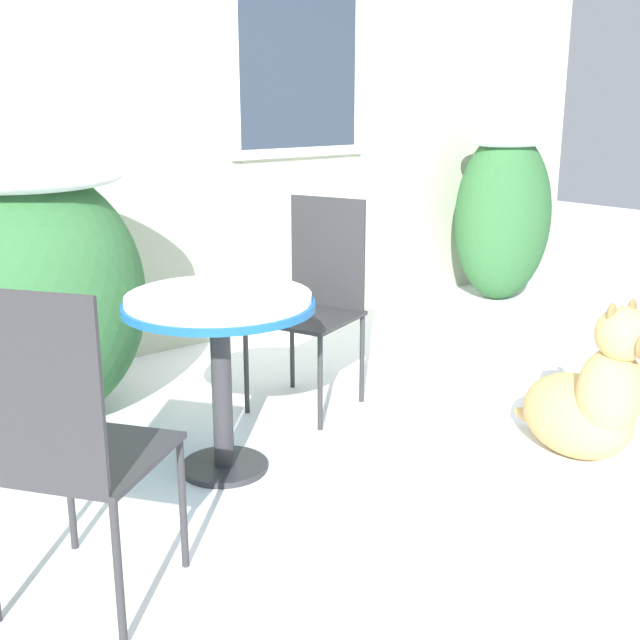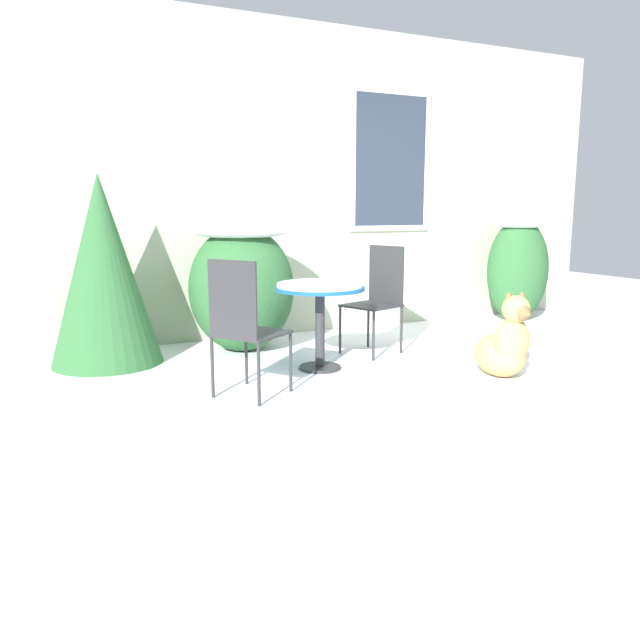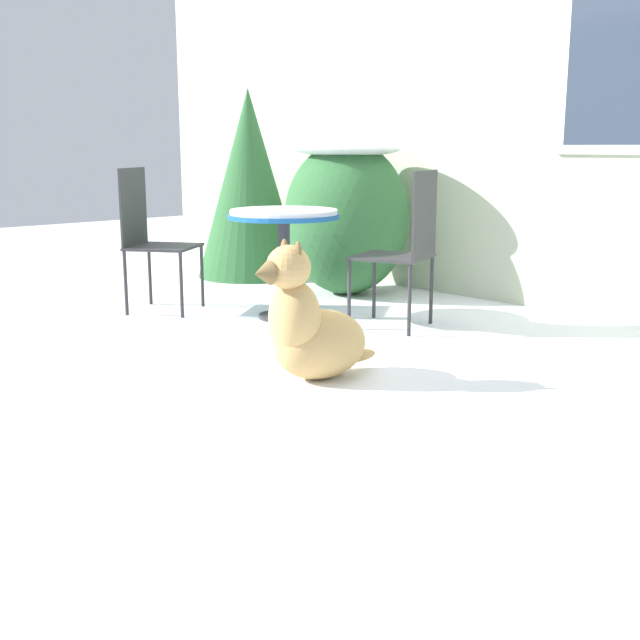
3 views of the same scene
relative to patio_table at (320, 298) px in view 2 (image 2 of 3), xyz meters
The scene contains 9 objects.
ground_plane 1.00m from the patio_table, 52.15° to the right, with size 16.00×16.00×0.00m, color white.
house_wall 1.95m from the patio_table, 71.22° to the left, with size 8.00×0.10×3.24m.
shrub_left 1.03m from the patio_table, 110.86° to the left, with size 1.00×0.94×1.19m.
shrub_middle 3.34m from the patio_table, 19.17° to the left, with size 0.76×0.64×1.23m.
evergreen_bush 1.89m from the patio_table, 148.50° to the left, with size 0.95×0.95×1.64m.
patio_table is the anchor object (origin of this frame).
patio_chair_near_table 0.84m from the patio_table, 24.70° to the left, with size 0.57×0.57×1.00m.
patio_chair_far_side 0.98m from the patio_table, 148.78° to the right, with size 0.61×0.61×1.00m.
dog 1.54m from the patio_table, 35.92° to the right, with size 0.43×0.73×0.71m.
Camera 2 is at (-2.69, -4.02, 1.34)m, focal length 35.00 mm.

